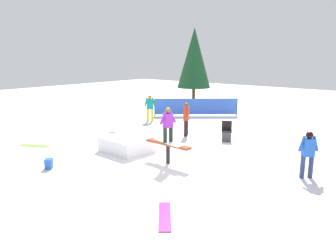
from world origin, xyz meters
The scene contains 14 objects.
ground_plane centered at (0.00, 0.00, 0.00)m, with size 60.00×60.00×0.00m, color white.
rail_feature centered at (0.00, 0.00, 0.62)m, with size 1.90×0.36×0.74m.
snow_kicker_ramp centered at (-2.19, 0.10, 0.29)m, with size 1.80×1.50×0.58m, color white.
main_rider_on_rail centered at (0.00, 0.00, 1.34)m, with size 1.39×0.70×1.24m.
bystander_blue centered at (4.19, 1.66, 0.83)m, with size 0.52×0.51×1.47m.
bystander_red centered at (-1.94, 3.68, 0.88)m, with size 0.42×0.67×1.57m.
bystander_teal centered at (-5.57, 5.10, 0.85)m, with size 0.45×0.54×1.51m.
loose_snowboard_magenta centered at (2.43, -3.05, 0.01)m, with size 1.43×0.28×0.02m, color #D21D8E.
loose_snowboard_coral centered at (-4.56, 1.90, 0.01)m, with size 1.34×0.28×0.02m, color #E16453.
loose_snowboard_lime centered at (-5.74, -1.84, 0.01)m, with size 1.28×0.28×0.02m, color #8AE539.
folding_chair centered at (0.02, 4.05, 0.41)m, with size 0.60×0.60×0.88m.
backpack_on_snow centered at (-2.73, -2.98, 0.17)m, with size 0.30×0.22×0.34m, color blue.
safety_fence centered at (-4.52, 8.18, 0.60)m, with size 3.97×3.38×1.10m.
pine_tree_far centered at (-7.71, 12.43, 3.52)m, with size 2.54×2.54×5.78m.
Camera 1 is at (7.02, -8.46, 3.72)m, focal length 35.00 mm.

